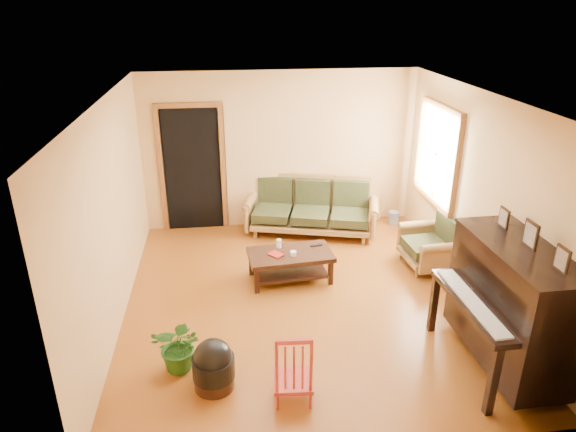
{
  "coord_description": "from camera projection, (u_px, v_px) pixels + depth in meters",
  "views": [
    {
      "loc": [
        -0.92,
        -5.68,
        3.62
      ],
      "look_at": [
        -0.16,
        0.2,
        1.1
      ],
      "focal_mm": 32.0,
      "sensor_mm": 36.0,
      "label": 1
    }
  ],
  "objects": [
    {
      "name": "floor",
      "position": [
        302.0,
        299.0,
        6.71
      ],
      "size": [
        5.0,
        5.0,
        0.0
      ],
      "primitive_type": "plane",
      "color": "#66320D",
      "rests_on": "ground"
    },
    {
      "name": "doorway",
      "position": [
        193.0,
        170.0,
        8.4
      ],
      "size": [
        1.08,
        0.16,
        2.05
      ],
      "primitive_type": "cube",
      "color": "black",
      "rests_on": "floor"
    },
    {
      "name": "window",
      "position": [
        438.0,
        154.0,
        7.57
      ],
      "size": [
        0.12,
        1.36,
        1.46
      ],
      "primitive_type": "cube",
      "color": "white",
      "rests_on": "right_wall"
    },
    {
      "name": "sofa",
      "position": [
        311.0,
        208.0,
        8.42
      ],
      "size": [
        2.27,
        1.41,
        0.9
      ],
      "primitive_type": "cube",
      "rotation": [
        0.0,
        0.0,
        -0.27
      ],
      "color": "olive",
      "rests_on": "floor"
    },
    {
      "name": "coffee_table",
      "position": [
        290.0,
        266.0,
        7.09
      ],
      "size": [
        1.19,
        0.72,
        0.42
      ],
      "primitive_type": "cube",
      "rotation": [
        0.0,
        0.0,
        0.09
      ],
      "color": "black",
      "rests_on": "floor"
    },
    {
      "name": "armchair",
      "position": [
        429.0,
        240.0,
        7.37
      ],
      "size": [
        0.84,
        0.88,
        0.82
      ],
      "primitive_type": "cube",
      "rotation": [
        0.0,
        0.0,
        0.07
      ],
      "color": "olive",
      "rests_on": "floor"
    },
    {
      "name": "piano",
      "position": [
        511.0,
        308.0,
        5.27
      ],
      "size": [
        0.95,
        1.58,
        1.38
      ],
      "primitive_type": "cube",
      "rotation": [
        0.0,
        0.0,
        0.02
      ],
      "color": "black",
      "rests_on": "floor"
    },
    {
      "name": "footstool",
      "position": [
        214.0,
        370.0,
        5.12
      ],
      "size": [
        0.5,
        0.5,
        0.41
      ],
      "primitive_type": "cylinder",
      "rotation": [
        0.0,
        0.0,
        0.18
      ],
      "color": "black",
      "rests_on": "floor"
    },
    {
      "name": "red_chair",
      "position": [
        293.0,
        364.0,
        4.9
      ],
      "size": [
        0.4,
        0.43,
        0.8
      ],
      "primitive_type": "cube",
      "rotation": [
        0.0,
        0.0,
        -0.07
      ],
      "color": "maroon",
      "rests_on": "floor"
    },
    {
      "name": "leaning_frame",
      "position": [
        368.0,
        205.0,
        8.9
      ],
      "size": [
        0.49,
        0.26,
        0.64
      ],
      "primitive_type": "cube",
      "rotation": [
        0.0,
        0.0,
        0.35
      ],
      "color": "gold",
      "rests_on": "floor"
    },
    {
      "name": "ceramic_crock",
      "position": [
        394.0,
        218.0,
        8.89
      ],
      "size": [
        0.19,
        0.19,
        0.22
      ],
      "primitive_type": "cylinder",
      "rotation": [
        0.0,
        0.0,
        0.07
      ],
      "color": "#314694",
      "rests_on": "floor"
    },
    {
      "name": "potted_plant",
      "position": [
        180.0,
        346.0,
        5.33
      ],
      "size": [
        0.67,
        0.64,
        0.59
      ],
      "primitive_type": "imported",
      "rotation": [
        0.0,
        0.0,
        -0.43
      ],
      "color": "#225217",
      "rests_on": "floor"
    },
    {
      "name": "book",
      "position": [
        272.0,
        256.0,
        6.89
      ],
      "size": [
        0.24,
        0.24,
        0.02
      ],
      "primitive_type": "imported",
      "rotation": [
        0.0,
        0.0,
        0.68
      ],
      "color": "maroon",
      "rests_on": "coffee_table"
    },
    {
      "name": "candle",
      "position": [
        279.0,
        243.0,
        7.14
      ],
      "size": [
        0.08,
        0.08,
        0.12
      ],
      "primitive_type": "cylinder",
      "rotation": [
        0.0,
        0.0,
        -0.16
      ],
      "color": "white",
      "rests_on": "coffee_table"
    },
    {
      "name": "glass_jar",
      "position": [
        293.0,
        253.0,
        6.93
      ],
      "size": [
        0.09,
        0.09,
        0.06
      ],
      "primitive_type": "cylinder",
      "rotation": [
        0.0,
        0.0,
        -0.0
      ],
      "color": "white",
      "rests_on": "coffee_table"
    },
    {
      "name": "remote",
      "position": [
        316.0,
        245.0,
        7.21
      ],
      "size": [
        0.17,
        0.08,
        0.02
      ],
      "primitive_type": "cube",
      "rotation": [
        0.0,
        0.0,
        0.23
      ],
      "color": "black",
      "rests_on": "coffee_table"
    }
  ]
}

